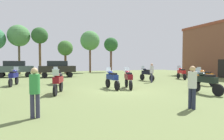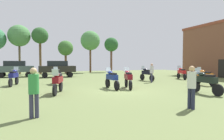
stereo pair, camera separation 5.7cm
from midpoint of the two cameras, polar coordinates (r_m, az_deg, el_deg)
ground_plane at (r=12.67m, az=2.56°, el=-6.15°), size 44.00×52.00×0.02m
motorcycle_1 at (r=13.29m, az=5.07°, el=-2.50°), size 0.75×2.13×1.51m
motorcycle_2 at (r=11.56m, az=-16.06°, el=-3.35°), size 0.83×2.19×1.50m
motorcycle_4 at (r=16.79m, az=26.52°, el=-1.76°), size 0.62×2.23×1.46m
motorcycle_5 at (r=13.12m, az=0.05°, el=-2.58°), size 0.62×2.19×1.49m
motorcycle_6 at (r=21.70m, az=20.51°, el=-0.75°), size 0.80×2.15×1.46m
motorcycle_7 at (r=16.35m, az=-16.18°, el=-1.69°), size 0.70×2.21×1.47m
motorcycle_8 at (r=16.68m, az=-27.68°, el=-1.75°), size 0.67×2.23×1.50m
motorcycle_9 at (r=18.98m, az=10.63°, el=-1.07°), size 0.65×2.14×1.47m
motorcycle_11 at (r=12.34m, az=26.76°, el=-3.13°), size 0.62×2.24×1.51m
car_1 at (r=23.93m, az=-16.27°, el=0.69°), size 4.30×1.81×2.00m
car_2 at (r=25.98m, az=-27.37°, el=0.65°), size 4.34×1.91×2.00m
person_1 at (r=17.40m, az=12.10°, el=-0.43°), size 0.48×0.48×1.74m
person_2 at (r=8.16m, az=23.27°, el=-3.93°), size 0.41×0.41×1.74m
person_3 at (r=6.83m, az=-22.54°, el=-5.30°), size 0.37×0.37×1.71m
tree_1 at (r=34.67m, az=-0.18°, el=7.60°), size 2.57×2.57×6.34m
tree_2 at (r=31.83m, az=-13.92°, el=6.37°), size 2.47×2.47×5.37m
tree_4 at (r=31.96m, az=-26.41°, el=9.27°), size 3.23×3.23×7.44m
tree_6 at (r=31.38m, az=-21.06°, el=9.54°), size 2.49×2.49×7.19m
tree_7 at (r=33.30m, az=-6.59°, el=8.82°), size 3.38×3.38×7.28m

